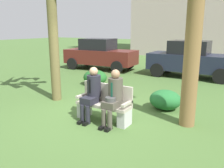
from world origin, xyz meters
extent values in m
plane|color=#466831|center=(0.00, 0.00, 0.00)|extent=(80.00, 80.00, 0.00)
cube|color=#B7AD9E|center=(0.36, -0.19, 0.42)|extent=(1.38, 0.44, 0.07)
cube|color=#B7AD9E|center=(0.36, 0.00, 0.68)|extent=(1.38, 0.06, 0.45)
cube|color=#B7AD9E|center=(-0.29, -0.19, 0.55)|extent=(0.08, 0.44, 0.06)
cube|color=#B7AD9E|center=(1.01, -0.19, 0.55)|extent=(0.08, 0.44, 0.06)
cube|color=beige|center=(-0.23, -0.19, 0.19)|extent=(0.20, 0.37, 0.38)
cube|color=beige|center=(0.95, -0.19, 0.19)|extent=(0.20, 0.37, 0.38)
cube|color=#23232D|center=(0.07, -0.36, 0.53)|extent=(0.32, 0.38, 0.16)
cylinder|color=#23232D|center=(-0.01, -0.55, 0.23)|extent=(0.11, 0.11, 0.45)
cylinder|color=#23232D|center=(0.15, -0.55, 0.23)|extent=(0.11, 0.11, 0.45)
cube|color=black|center=(-0.01, -0.61, 0.04)|extent=(0.09, 0.22, 0.07)
cube|color=black|center=(0.15, -0.61, 0.04)|extent=(0.09, 0.22, 0.07)
cylinder|color=#23232D|center=(0.07, -0.17, 0.85)|extent=(0.34, 0.34, 0.53)
cube|color=black|center=(0.07, -0.33, 0.87)|extent=(0.05, 0.01, 0.34)
sphere|color=tan|center=(0.07, -0.17, 1.21)|extent=(0.21, 0.21, 0.21)
cube|color=#4C473D|center=(0.69, -0.36, 0.53)|extent=(0.32, 0.38, 0.16)
cylinder|color=#4C473D|center=(0.61, -0.55, 0.23)|extent=(0.11, 0.11, 0.45)
cylinder|color=#4C473D|center=(0.77, -0.55, 0.23)|extent=(0.11, 0.11, 0.45)
cube|color=black|center=(0.61, -0.61, 0.04)|extent=(0.09, 0.22, 0.07)
cube|color=black|center=(0.77, -0.61, 0.04)|extent=(0.09, 0.22, 0.07)
cylinder|color=#4C473D|center=(0.69, -0.17, 0.84)|extent=(0.34, 0.34, 0.53)
cube|color=#144C3D|center=(0.69, -0.33, 0.86)|extent=(0.05, 0.01, 0.34)
sphere|color=#9E7556|center=(0.69, -0.17, 1.20)|extent=(0.21, 0.21, 0.21)
cylinder|color=#434343|center=(0.68, -0.38, 0.66)|extent=(0.24, 0.24, 0.09)
cylinder|color=brown|center=(2.17, 0.64, 1.83)|extent=(0.35, 0.35, 3.66)
cylinder|color=brown|center=(-1.89, 0.50, 1.97)|extent=(0.29, 0.29, 3.94)
ellipsoid|color=#236830|center=(1.37, 1.42, 0.28)|extent=(0.88, 0.81, 0.55)
ellipsoid|color=#225E25|center=(-2.02, 2.78, 0.30)|extent=(0.97, 0.89, 0.60)
cube|color=#591E19|center=(-3.91, 5.94, 0.70)|extent=(4.02, 1.89, 0.76)
cube|color=black|center=(-4.06, 5.93, 1.38)|extent=(1.81, 1.50, 0.60)
cylinder|color=black|center=(-2.62, 6.84, 0.32)|extent=(0.65, 0.20, 0.64)
cylinder|color=black|center=(-2.48, 5.29, 0.32)|extent=(0.65, 0.20, 0.64)
cylinder|color=black|center=(-5.34, 6.60, 0.32)|extent=(0.65, 0.20, 0.64)
cylinder|color=black|center=(-5.20, 5.05, 0.32)|extent=(0.65, 0.20, 0.64)
cube|color=#1E2338|center=(0.90, 6.35, 0.70)|extent=(3.91, 1.58, 0.76)
cube|color=black|center=(0.75, 6.35, 1.38)|extent=(1.71, 1.37, 0.60)
cylinder|color=black|center=(2.26, 5.56, 0.32)|extent=(0.64, 0.14, 0.64)
cylinder|color=black|center=(-0.46, 7.13, 0.32)|extent=(0.64, 0.14, 0.64)
cylinder|color=black|center=(-0.47, 5.57, 0.32)|extent=(0.64, 0.14, 0.64)
camera|label=1|loc=(3.37, -4.67, 2.22)|focal=37.41mm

